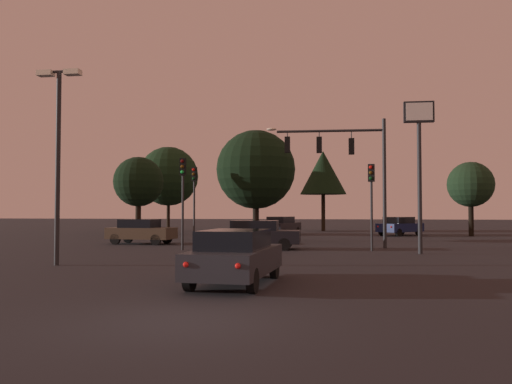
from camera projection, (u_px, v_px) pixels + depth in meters
ground_plane at (287, 241)px, 33.82m from camera, size 168.00×168.00×0.00m
traffic_signal_mast_arm at (346, 158)px, 28.23m from camera, size 6.58×0.51×7.10m
traffic_light_corner_left at (194, 190)px, 32.00m from camera, size 0.33×0.37×4.78m
traffic_light_corner_right at (371, 189)px, 25.97m from camera, size 0.36×0.38×4.42m
traffic_light_median at (183, 185)px, 26.53m from camera, size 0.30×0.35×4.78m
car_nearside_lane at (235, 256)px, 14.18m from camera, size 2.20×4.54×1.52m
car_crossing_left at (257, 234)px, 27.10m from camera, size 4.60×1.84×1.52m
car_crossing_right at (141, 231)px, 31.24m from camera, size 4.23×2.20×1.52m
car_far_lane at (400, 226)px, 41.50m from camera, size 4.08×4.11×1.52m
car_parked_lot at (281, 225)px, 43.45m from camera, size 3.18×4.65×1.52m
parking_lot_lamp_post at (58, 140)px, 19.30m from camera, size 1.70×0.36×7.38m
store_sign_illuminated at (419, 142)px, 24.27m from camera, size 1.40×0.28×7.25m
tree_behind_sign at (169, 176)px, 50.51m from camera, size 5.84×5.84×8.35m
tree_left_far at (256, 170)px, 34.23m from camera, size 5.29×5.29×7.44m
tree_center_horizon at (139, 182)px, 42.48m from camera, size 4.15×4.15×6.51m
tree_right_cluster at (471, 185)px, 40.67m from camera, size 3.60×3.60×5.93m
tree_lot_edge at (323, 173)px, 51.24m from camera, size 4.62×4.62×8.03m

